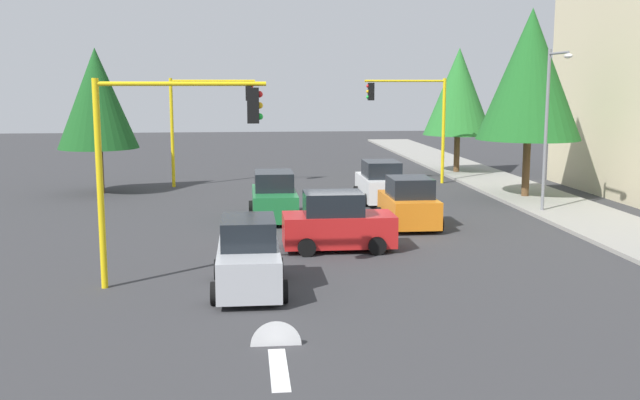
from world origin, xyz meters
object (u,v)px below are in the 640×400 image
(tree_opposite_side, at_px, (97,99))
(tree_roadside_mid, at_px, (530,75))
(traffic_signal_far_right, at_px, (205,110))
(traffic_signal_far_left, at_px, (413,110))
(street_lamp_curbside, at_px, (551,113))
(car_red, at_px, (337,223))
(tree_roadside_far, at_px, (459,92))
(car_silver, at_px, (249,258))
(traffic_signal_near_right, at_px, (166,141))
(car_green, at_px, (274,198))
(car_white, at_px, (380,183))
(car_orange, at_px, (409,204))

(tree_opposite_side, distance_m, tree_roadside_mid, 21.41)
(traffic_signal_far_right, xyz_separation_m, tree_roadside_mid, (6.00, 15.73, 1.85))
(traffic_signal_far_right, distance_m, traffic_signal_far_left, 11.45)
(traffic_signal_far_left, distance_m, street_lamp_curbside, 10.96)
(traffic_signal_far_left, xyz_separation_m, car_red, (16.00, -6.26, -3.25))
(tree_opposite_side, bearing_deg, street_lamp_curbside, 67.45)
(street_lamp_curbside, distance_m, tree_roadside_mid, 4.76)
(tree_roadside_far, bearing_deg, car_silver, -27.89)
(traffic_signal_near_right, bearing_deg, tree_roadside_mid, 131.72)
(tree_opposite_side, height_order, car_green, tree_opposite_side)
(traffic_signal_near_right, xyz_separation_m, tree_roadside_mid, (-14.00, 15.70, 1.96))
(car_red, height_order, car_silver, same)
(street_lamp_curbside, distance_m, car_green, 12.13)
(tree_opposite_side, height_order, car_silver, tree_opposite_side)
(traffic_signal_near_right, bearing_deg, car_green, 161.57)
(car_white, relative_size, car_green, 0.99)
(traffic_signal_far_left, xyz_separation_m, street_lamp_curbside, (10.39, 3.47, 0.20))
(tree_roadside_mid, distance_m, car_red, 15.39)
(car_white, relative_size, car_silver, 1.06)
(tree_opposite_side, bearing_deg, traffic_signal_far_right, 110.77)
(car_white, bearing_deg, traffic_signal_far_left, 154.68)
(car_orange, height_order, car_silver, same)
(tree_roadside_mid, bearing_deg, tree_roadside_far, -177.14)
(traffic_signal_far_right, distance_m, car_orange, 15.31)
(tree_roadside_far, height_order, car_green, tree_roadside_far)
(traffic_signal_far_left, xyz_separation_m, car_orange, (12.32, -2.97, -3.25))
(traffic_signal_far_right, xyz_separation_m, tree_opposite_side, (2.00, -5.27, 0.68))
(traffic_signal_near_right, xyz_separation_m, street_lamp_curbside, (-9.61, 14.90, 0.31))
(tree_opposite_side, bearing_deg, car_green, 46.33)
(car_red, xyz_separation_m, car_silver, (4.64, -3.01, -0.00))
(traffic_signal_far_right, relative_size, street_lamp_curbside, 0.84)
(traffic_signal_far_right, height_order, traffic_signal_far_left, traffic_signal_far_left)
(traffic_signal_near_right, bearing_deg, traffic_signal_far_right, -179.93)
(street_lamp_curbside, bearing_deg, tree_opposite_side, -112.55)
(car_orange, relative_size, car_white, 0.89)
(car_orange, relative_size, car_silver, 0.95)
(traffic_signal_near_right, height_order, car_red, traffic_signal_near_right)
(tree_roadside_far, height_order, car_white, tree_roadside_far)
(tree_opposite_side, xyz_separation_m, car_silver, (18.64, 7.46, -3.93))
(traffic_signal_near_right, relative_size, car_green, 1.38)
(traffic_signal_far_right, xyz_separation_m, tree_roadside_far, (-4.00, 15.23, 0.94))
(street_lamp_curbside, bearing_deg, tree_roadside_mid, 169.67)
(tree_opposite_side, bearing_deg, car_silver, 21.80)
(traffic_signal_far_right, height_order, car_white, traffic_signal_far_right)
(traffic_signal_far_right, height_order, car_green, traffic_signal_far_right)
(car_green, relative_size, car_silver, 1.07)
(street_lamp_curbside, xyz_separation_m, tree_opposite_side, (-8.39, -20.20, 0.48))
(traffic_signal_near_right, relative_size, car_silver, 1.48)
(traffic_signal_far_left, bearing_deg, tree_roadside_far, 136.68)
(traffic_signal_far_right, relative_size, car_orange, 1.61)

